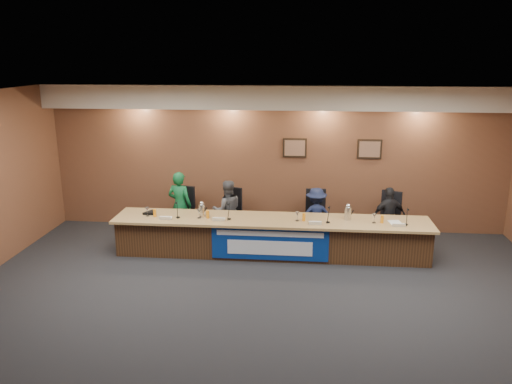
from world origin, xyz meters
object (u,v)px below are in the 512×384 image
office_chair_a (182,215)px  carafe_right (348,213)px  panelist_b (227,210)px  speakerphone (150,213)px  office_chair_c (316,219)px  office_chair_d (387,221)px  dais_body (271,237)px  panelist_a (180,205)px  panelist_c (316,216)px  panelist_d (389,216)px  carafe_left (202,211)px  office_chair_b (228,216)px  banner (270,244)px

office_chair_a → carafe_right: 3.56m
panelist_b → speakerphone: 1.60m
office_chair_c → office_chair_d: bearing=-1.1°
panelist_b → office_chair_a: panelist_b is taller
dais_body → panelist_a: size_ratio=4.12×
dais_body → carafe_right: (1.46, 0.04, 0.53)m
panelist_a → panelist_c: size_ratio=1.24×
panelist_c → office_chair_c: 0.15m
office_chair_c → office_chair_a: bearing=178.9°
panelist_c → dais_body: bearing=29.5°
panelist_b → panelist_d: 3.33m
panelist_d → panelist_b: bearing=-16.1°
panelist_c → office_chair_d: bearing=173.3°
carafe_left → carafe_right: size_ratio=0.99×
office_chair_b → office_chair_c: 1.85m
panelist_d → carafe_right: bearing=21.8°
carafe_left → dais_body: bearing=1.7°
office_chair_c → carafe_left: (-2.23, -0.88, 0.39)m
panelist_b → office_chair_c: (1.85, 0.10, -0.17)m
carafe_right → panelist_a: bearing=168.6°
dais_body → panelist_d: bearing=17.4°
carafe_left → speakerphone: (-1.05, 0.07, -0.10)m
panelist_a → carafe_left: 1.01m
panelist_a → office_chair_c: bearing=-164.0°
dais_body → panelist_d: panelist_d is taller
office_chair_a → office_chair_b: (1.01, 0.00, 0.00)m
banner → office_chair_b: 1.59m
panelist_d → panelist_c: bearing=-16.1°
office_chair_b → panelist_c: bearing=19.5°
carafe_left → panelist_a: bearing=129.1°
panelist_a → speakerphone: bearing=73.2°
dais_body → banner: banner is taller
dais_body → carafe_left: bearing=-178.3°
office_chair_c → speakerphone: bearing=-167.3°
panelist_c → office_chair_b: size_ratio=2.45×
panelist_a → panelist_c: bearing=-166.0°
office_chair_a → carafe_left: 1.15m
office_chair_d → panelist_a: bearing=-155.0°
dais_body → office_chair_d: bearing=19.6°
panelist_d → speakerphone: (-4.77, -0.71, 0.16)m
banner → carafe_left: carafe_left is taller
office_chair_a → dais_body: bearing=-6.7°
office_chair_b → carafe_right: carafe_right is taller
panelist_b → carafe_left: panelist_b is taller
panelist_a → panelist_d: bearing=-166.0°
banner → panelist_b: size_ratio=1.70×
panelist_b → panelist_c: size_ratio=1.10×
panelist_a → panelist_b: 1.01m
panelist_a → carafe_right: 3.52m
office_chair_c → carafe_left: carafe_left is taller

